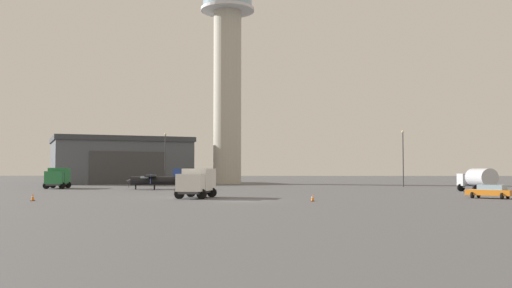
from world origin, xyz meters
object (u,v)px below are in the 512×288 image
(light_post_north, at_px, (165,155))
(airplane_black, at_px, (154,180))
(truck_fuel_tanker_silver, at_px, (478,179))
(traffic_cone_near_right, at_px, (313,198))
(truck_box_white, at_px, (197,182))
(car_orange, at_px, (491,191))
(traffic_cone_near_left, at_px, (33,197))
(control_tower, at_px, (227,64))
(light_post_east, at_px, (403,153))
(truck_box_green, at_px, (58,177))

(light_post_north, bearing_deg, airplane_black, -83.83)
(truck_fuel_tanker_silver, height_order, light_post_north, light_post_north)
(light_post_north, relative_size, traffic_cone_near_right, 14.69)
(truck_box_white, xyz_separation_m, car_orange, (29.49, -0.05, -0.92))
(airplane_black, distance_m, traffic_cone_near_left, 30.02)
(control_tower, xyz_separation_m, truck_box_white, (1.89, -56.64, -22.96))
(control_tower, bearing_deg, car_orange, -61.04)
(car_orange, bearing_deg, truck_fuel_tanker_silver, -65.14)
(control_tower, bearing_deg, traffic_cone_near_right, -77.95)
(truck_fuel_tanker_silver, xyz_separation_m, light_post_north, (-45.76, 25.61, 3.90))
(airplane_black, xyz_separation_m, car_orange, (39.22, -23.80, -0.68))
(truck_box_white, relative_size, car_orange, 1.38)
(airplane_black, bearing_deg, traffic_cone_near_right, 114.44)
(airplane_black, distance_m, car_orange, 45.88)
(truck_box_white, height_order, car_orange, truck_box_white)
(light_post_east, relative_size, light_post_north, 1.01)
(light_post_east, bearing_deg, truck_fuel_tanker_silver, -78.01)
(light_post_east, height_order, light_post_north, light_post_east)
(airplane_black, height_order, truck_box_white, airplane_black)
(truck_fuel_tanker_silver, distance_m, truck_box_green, 60.44)
(car_orange, distance_m, light_post_north, 58.79)
(truck_fuel_tanker_silver, distance_m, car_orange, 16.77)
(control_tower, xyz_separation_m, car_orange, (31.38, -56.69, -23.88))
(control_tower, distance_m, light_post_north, 26.14)
(truck_box_green, height_order, traffic_cone_near_right, truck_box_green)
(airplane_black, relative_size, light_post_east, 1.09)
(airplane_black, height_order, traffic_cone_near_right, airplane_black)
(car_orange, height_order, traffic_cone_near_right, car_orange)
(truck_fuel_tanker_silver, distance_m, traffic_cone_near_left, 53.22)
(truck_box_green, bearing_deg, truck_box_white, 33.96)
(truck_fuel_tanker_silver, relative_size, car_orange, 1.46)
(control_tower, distance_m, car_orange, 69.06)
(truck_fuel_tanker_silver, relative_size, traffic_cone_near_right, 10.14)
(airplane_black, xyz_separation_m, truck_fuel_tanker_silver, (43.83, -7.70, 0.24))
(airplane_black, distance_m, light_post_east, 41.84)
(control_tower, height_order, airplane_black, control_tower)
(truck_box_green, xyz_separation_m, traffic_cone_near_right, (36.66, -32.85, -1.42))
(light_post_east, bearing_deg, light_post_north, 174.51)
(truck_fuel_tanker_silver, bearing_deg, car_orange, 155.60)
(traffic_cone_near_left, distance_m, traffic_cone_near_right, 25.76)
(car_orange, bearing_deg, traffic_cone_near_right, 57.59)
(truck_box_green, height_order, traffic_cone_near_left, truck_box_green)
(light_post_north, bearing_deg, light_post_east, -5.49)
(truck_box_green, distance_m, light_post_east, 55.88)
(airplane_black, xyz_separation_m, truck_box_white, (9.73, -23.75, 0.24))
(car_orange, xyz_separation_m, light_post_east, (0.01, 37.75, 4.86))
(traffic_cone_near_right, bearing_deg, truck_box_green, 138.13)
(truck_box_white, distance_m, light_post_east, 48.03)
(car_orange, xyz_separation_m, traffic_cone_near_right, (-18.11, -5.45, -0.42))
(airplane_black, relative_size, truck_box_green, 1.61)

